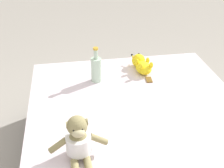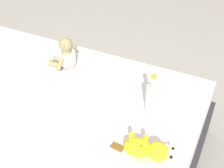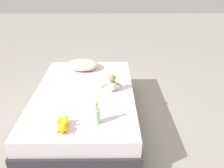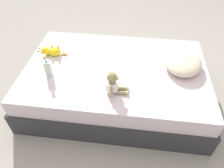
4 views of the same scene
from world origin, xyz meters
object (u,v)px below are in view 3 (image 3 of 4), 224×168
pillow (82,65)px  plush_yellow_creature (63,125)px  bed (85,106)px  plush_monkey (112,84)px  glass_bottle (97,116)px

pillow → plush_yellow_creature: (-0.04, -1.50, -0.02)m
bed → plush_yellow_creature: plush_yellow_creature is taller
pillow → plush_yellow_creature: 1.50m
plush_monkey → plush_yellow_creature: bearing=-122.5°
plush_yellow_creature → pillow: bearing=88.5°
bed → glass_bottle: bearing=-73.1°
pillow → glass_bottle: (0.30, -1.41, 0.02)m
pillow → glass_bottle: glass_bottle is taller
bed → plush_yellow_creature: size_ratio=6.27×
pillow → glass_bottle: size_ratio=2.13×
pillow → plush_monkey: plush_monkey is taller
bed → pillow: bearing=97.6°
plush_monkey → glass_bottle: glass_bottle is taller
pillow → plush_monkey: 0.85m
bed → plush_monkey: size_ratio=7.17×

